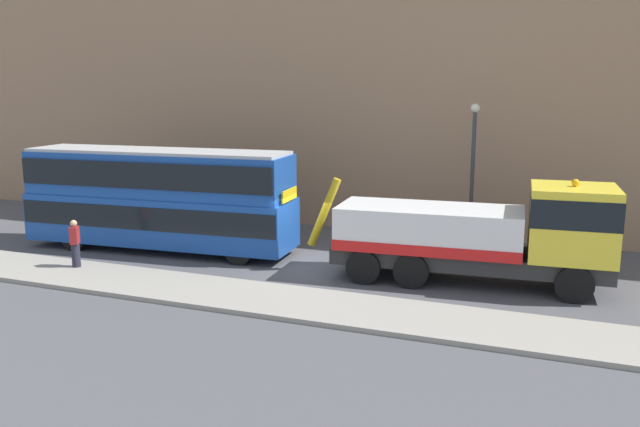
{
  "coord_description": "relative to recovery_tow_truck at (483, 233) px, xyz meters",
  "views": [
    {
      "loc": [
        8.63,
        -21.42,
        6.57
      ],
      "look_at": [
        0.29,
        0.01,
        2.0
      ],
      "focal_mm": 36.57,
      "sensor_mm": 36.0,
      "label": 1
    }
  ],
  "objects": [
    {
      "name": "building_facade",
      "position": [
        -6.07,
        7.16,
        6.31
      ],
      "size": [
        60.0,
        1.5,
        16.0
      ],
      "color": "#9E7A5B",
      "rests_on": "ground_plane"
    },
    {
      "name": "ground_plane",
      "position": [
        -6.07,
        -0.05,
        -1.76
      ],
      "size": [
        120.0,
        120.0,
        0.0
      ],
      "primitive_type": "plane",
      "color": "#4C4C51"
    },
    {
      "name": "street_lamp",
      "position": [
        -1.15,
        4.97,
        1.71
      ],
      "size": [
        0.36,
        0.36,
        5.83
      ],
      "color": "#38383D",
      "rests_on": "ground_plane"
    },
    {
      "name": "near_kerb",
      "position": [
        -6.07,
        -4.25,
        -1.68
      ],
      "size": [
        60.0,
        2.8,
        0.15
      ],
      "primitive_type": "cube",
      "color": "gray",
      "rests_on": "ground_plane"
    },
    {
      "name": "recovery_tow_truck",
      "position": [
        0.0,
        0.0,
        0.0
      ],
      "size": [
        10.22,
        3.28,
        3.67
      ],
      "rotation": [
        0.0,
        0.0,
        0.07
      ],
      "color": "#2D2D2D",
      "rests_on": "ground_plane"
    },
    {
      "name": "pedestrian_onlooker",
      "position": [
        -13.74,
        -3.65,
        -0.77
      ],
      "size": [
        0.41,
        0.47,
        1.71
      ],
      "rotation": [
        0.0,
        0.0,
        0.44
      ],
      "color": "#232333",
      "rests_on": "near_kerb"
    },
    {
      "name": "double_decker_bus",
      "position": [
        -12.66,
        -0.03,
        0.47
      ],
      "size": [
        11.17,
        3.34,
        4.06
      ],
      "rotation": [
        0.0,
        0.0,
        0.07
      ],
      "color": "#19479E",
      "rests_on": "ground_plane"
    }
  ]
}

